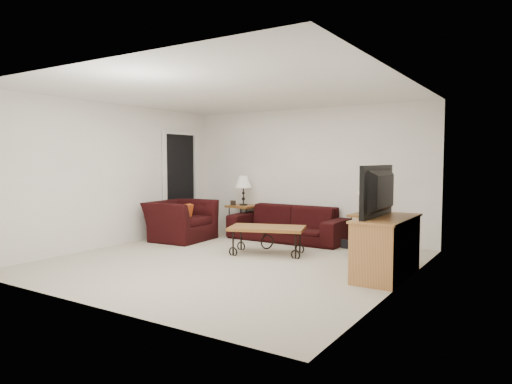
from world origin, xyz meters
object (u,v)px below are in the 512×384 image
Objects in this scene: tv_stand at (386,247)px; coffee_table at (267,240)px; lamp_right at (367,198)px; side_table_right at (366,231)px; armchair at (181,220)px; side_table_left at (243,220)px; sofa at (287,223)px; lamp_left at (243,191)px; television at (386,191)px; backpack at (351,241)px.

coffee_table is at bearing 168.75° from tv_stand.
lamp_right is 0.44× the size of tv_stand.
armchair reaches higher than side_table_right.
armchair is at bearing -117.08° from side_table_left.
tv_stand is at bearing -35.25° from sofa.
tv_stand is at bearing -28.02° from lamp_left.
side_table_right is 0.96× the size of lamp_left.
side_table_left is 0.52× the size of armchair.
television is at bearing -103.05° from armchair.
sofa is 2.01m from armchair.
armchair is (-1.73, -1.02, 0.05)m from sofa.
lamp_left is (0.00, 0.00, 0.60)m from side_table_left.
sofa is at bearing 104.18° from coffee_table.
lamp_left is 1.04× the size of lamp_right.
side_table_left is at bearing 170.85° from sofa.
sofa reaches higher than side_table_right.
side_table_left is 0.60m from lamp_left.
television reaches higher than lamp_left.
coffee_table is at bearing -128.26° from lamp_right.
lamp_right is (2.58, 0.00, 0.56)m from side_table_left.
lamp_left reaches higher than coffee_table.
tv_stand is (3.49, -1.86, 0.09)m from side_table_left.
tv_stand is (4.11, -0.65, 0.02)m from armchair.
television is (3.47, -1.86, 0.22)m from lamp_left.
lamp_right is at bearing 103.81° from backpack.
sofa is 1.31m from coffee_table.
coffee_table is at bearing -45.22° from lamp_left.
coffee_table is 1.02× the size of television.
lamp_left is 2.58m from lamp_right.
television reaches higher than coffee_table.
side_table_left reaches higher than backpack.
tv_stand is at bearing -63.91° from side_table_right.
television is at bearing -28.15° from lamp_left.
lamp_left is (-2.58, 0.00, 0.61)m from side_table_right.
side_table_left is 0.50× the size of coffee_table.
sofa is at bearing -125.48° from television.
side_table_right is 1.00× the size of lamp_right.
lamp_left reaches higher than side_table_left.
lamp_right is 0.48× the size of coffee_table.
tv_stand is (0.91, -1.86, -0.47)m from lamp_right.
side_table_right reaches higher than coffee_table.
side_table_right is at bearing 7.01° from sofa.
lamp_left is at bearing 0.00° from side_table_left.
side_table_left reaches higher than coffee_table.
side_table_left is at bearing -118.15° from television.
side_table_left is 1.00× the size of lamp_left.
side_table_left is 1.35m from armchair.
backpack is at bearing -15.78° from side_table_left.
backpack is (1.46, -0.55, -0.11)m from sofa.
side_table_right is 0.57m from lamp_right.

